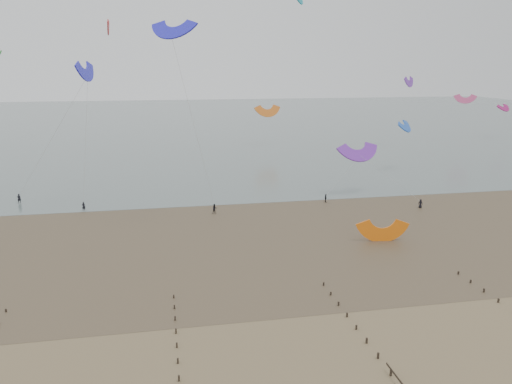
% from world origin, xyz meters
% --- Properties ---
extents(ground, '(500.00, 500.00, 0.00)m').
position_xyz_m(ground, '(0.00, 0.00, 0.00)').
color(ground, brown).
rests_on(ground, ground).
extents(sea_and_shore, '(500.00, 665.00, 0.03)m').
position_xyz_m(sea_and_shore, '(-4.08, 34.40, 0.01)').
color(sea_and_shore, '#475654').
rests_on(sea_and_shore, ground).
extents(kitesurfer_lead, '(0.64, 0.43, 1.69)m').
position_xyz_m(kitesurfer_lead, '(-29.25, 50.93, 0.85)').
color(kitesurfer_lead, black).
rests_on(kitesurfer_lead, ground).
extents(kitesurfers, '(121.63, 18.37, 1.84)m').
position_xyz_m(kitesurfers, '(30.37, 49.45, 0.84)').
color(kitesurfers, black).
rests_on(kitesurfers, ground).
extents(grounded_kite, '(7.39, 6.13, 3.70)m').
position_xyz_m(grounded_kite, '(17.70, 25.52, 0.00)').
color(grounded_kite, orange).
rests_on(grounded_kite, ground).
extents(kites_airborne, '(213.78, 100.53, 38.94)m').
position_xyz_m(kites_airborne, '(-12.19, 87.36, 20.88)').
color(kites_airborne, orange).
rests_on(kites_airborne, ground).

